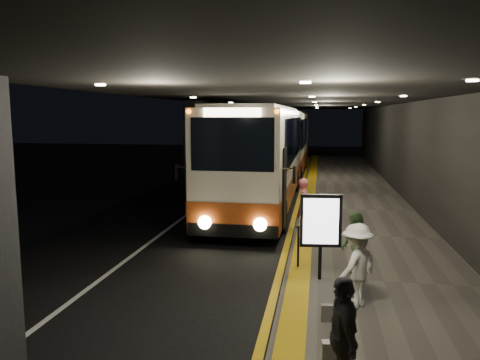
% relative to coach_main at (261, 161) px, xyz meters
% --- Properties ---
extents(ground, '(90.00, 90.00, 0.00)m').
position_rel_coach_main_xyz_m(ground, '(-0.84, -5.54, -1.95)').
color(ground, black).
extents(lane_line_white, '(0.12, 50.00, 0.01)m').
position_rel_coach_main_xyz_m(lane_line_white, '(-2.64, -0.54, -1.95)').
color(lane_line_white, silver).
rests_on(lane_line_white, ground).
extents(kerb_stripe_yellow, '(0.18, 50.00, 0.01)m').
position_rel_coach_main_xyz_m(kerb_stripe_yellow, '(1.51, -0.54, -1.95)').
color(kerb_stripe_yellow, gold).
rests_on(kerb_stripe_yellow, ground).
extents(sidewalk, '(4.50, 50.00, 0.15)m').
position_rel_coach_main_xyz_m(sidewalk, '(3.91, -0.54, -1.88)').
color(sidewalk, '#514C44').
rests_on(sidewalk, ground).
extents(tactile_strip, '(0.50, 50.00, 0.01)m').
position_rel_coach_main_xyz_m(tactile_strip, '(2.01, -0.54, -1.80)').
color(tactile_strip, gold).
rests_on(tactile_strip, sidewalk).
extents(terminal_wall, '(0.10, 50.00, 6.00)m').
position_rel_coach_main_xyz_m(terminal_wall, '(6.16, -0.54, 1.05)').
color(terminal_wall, black).
rests_on(terminal_wall, ground).
extents(support_columns, '(0.80, 24.80, 4.40)m').
position_rel_coach_main_xyz_m(support_columns, '(-2.34, -1.54, 0.25)').
color(support_columns, black).
rests_on(support_columns, ground).
extents(canopy, '(9.00, 50.00, 0.40)m').
position_rel_coach_main_xyz_m(canopy, '(1.66, -0.54, 2.65)').
color(canopy, black).
rests_on(canopy, support_columns).
extents(coach_main, '(2.74, 13.09, 4.07)m').
position_rel_coach_main_xyz_m(coach_main, '(0.00, 0.00, 0.00)').
color(coach_main, beige).
rests_on(coach_main, ground).
extents(coach_second, '(2.78, 12.57, 3.94)m').
position_rel_coach_main_xyz_m(coach_second, '(0.14, 10.89, -0.06)').
color(coach_second, beige).
rests_on(coach_second, ground).
extents(passenger_boarding, '(0.47, 0.66, 1.72)m').
position_rel_coach_main_xyz_m(passenger_boarding, '(1.96, -4.42, -0.94)').
color(passenger_boarding, '#CD6064').
rests_on(passenger_boarding, sidewalk).
extents(passenger_waiting_green, '(0.69, 0.85, 1.53)m').
position_rel_coach_main_xyz_m(passenger_waiting_green, '(3.25, -8.60, -1.04)').
color(passenger_waiting_green, '#41683A').
rests_on(passenger_waiting_green, sidewalk).
extents(passenger_waiting_white, '(1.06, 1.14, 1.65)m').
position_rel_coach_main_xyz_m(passenger_waiting_white, '(3.17, -10.22, -0.98)').
color(passenger_waiting_white, white).
rests_on(passenger_waiting_white, sidewalk).
extents(passenger_waiting_grey, '(0.69, 1.06, 1.66)m').
position_rel_coach_main_xyz_m(passenger_waiting_grey, '(2.76, -13.30, -0.97)').
color(passenger_waiting_grey, '#4D4D52').
rests_on(passenger_waiting_grey, sidewalk).
extents(bag_polka, '(0.27, 0.13, 0.32)m').
position_rel_coach_main_xyz_m(bag_polka, '(2.63, -11.01, -1.64)').
color(bag_polka, black).
rests_on(bag_polka, sidewalk).
extents(bag_plain, '(0.29, 0.19, 0.34)m').
position_rel_coach_main_xyz_m(bag_plain, '(2.64, -12.46, -1.63)').
color(bag_plain, beige).
rests_on(bag_plain, sidewalk).
extents(info_sign, '(0.93, 0.22, 1.96)m').
position_rel_coach_main_xyz_m(info_sign, '(2.47, -8.80, -0.48)').
color(info_sign, black).
rests_on(info_sign, sidewalk).
extents(stanchion_post, '(0.05, 0.05, 1.02)m').
position_rel_coach_main_xyz_m(stanchion_post, '(1.94, -8.02, -1.29)').
color(stanchion_post, black).
rests_on(stanchion_post, sidewalk).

